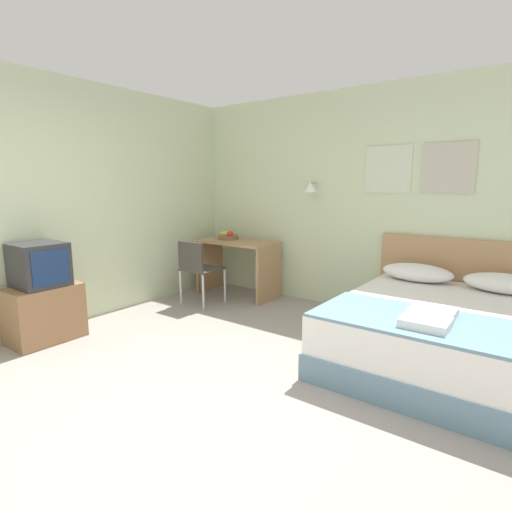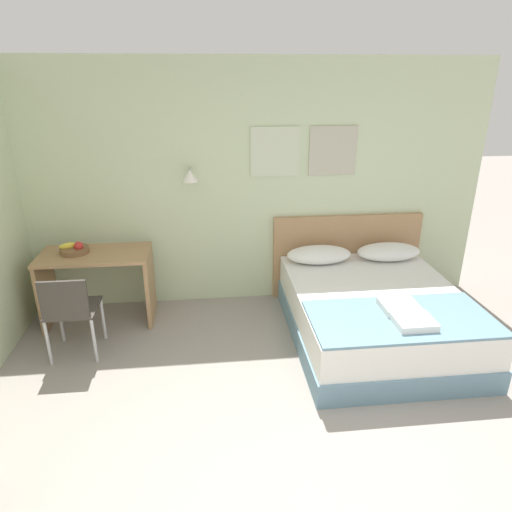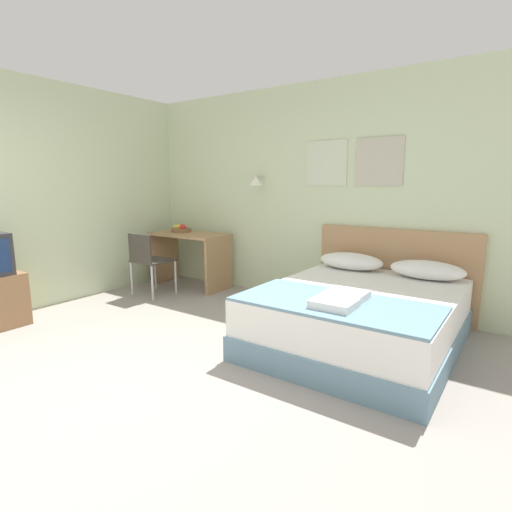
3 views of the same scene
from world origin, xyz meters
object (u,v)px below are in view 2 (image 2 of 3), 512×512
desk_chair (70,309)px  fruit_bowl (74,249)px  pillow_right (389,252)px  bed (375,315)px  folded_towel_near_foot (399,306)px  throw_blanket (401,318)px  folded_towel_mid_bed (414,322)px  pillow_left (319,255)px  headboard (346,255)px  desk (97,275)px

desk_chair → fruit_bowl: fruit_bowl is taller
pillow_right → fruit_bowl: fruit_bowl is taller
bed → folded_towel_near_foot: folded_towel_near_foot is taller
pillow_right → throw_blanket: pillow_right is taller
throw_blanket → folded_towel_mid_bed: folded_towel_mid_bed is taller
pillow_right → fruit_bowl: 3.37m
pillow_left → headboard: bearing=33.7°
pillow_left → folded_towel_near_foot: size_ratio=2.28×
pillow_left → pillow_right: same height
desk → desk_chair: (-0.10, -0.69, -0.02)m
folded_towel_near_foot → folded_towel_mid_bed: (0.01, -0.28, 0.00)m
bed → fruit_bowl: bearing=166.6°
folded_towel_near_foot → desk_chair: size_ratio=0.38×
desk_chair → pillow_right: bearing=13.1°
bed → throw_blanket: throw_blanket is taller
pillow_left → fruit_bowl: 2.58m
desk → fruit_bowl: 0.34m
folded_towel_mid_bed → throw_blanket: bearing=109.0°
headboard → fruit_bowl: bearing=-174.1°
pillow_left → folded_towel_mid_bed: size_ratio=2.25×
folded_towel_near_foot → pillow_right: bearing=73.0°
desk_chair → fruit_bowl: size_ratio=2.83×
pillow_left → desk: size_ratio=0.65×
pillow_left → pillow_right: bearing=0.0°
desk → desk_chair: 0.70m
fruit_bowl → throw_blanket: bearing=-23.3°
pillow_left → bed: bearing=-62.1°
pillow_right → desk: (-3.17, -0.07, -0.09)m
headboard → folded_towel_near_foot: size_ratio=5.53×
folded_towel_near_foot → folded_towel_mid_bed: 0.28m
folded_towel_mid_bed → pillow_right: bearing=76.5°
bed → headboard: (0.00, 1.01, 0.23)m
folded_towel_mid_bed → desk_chair: size_ratio=0.38×
throw_blanket → fruit_bowl: bearing=156.7°
pillow_right → folded_towel_mid_bed: size_ratio=2.25×
bed → pillow_left: (-0.40, 0.75, 0.36)m
headboard → pillow_left: headboard is taller
bed → throw_blanket: size_ratio=1.26×
desk → fruit_bowl: fruit_bowl is taller
throw_blanket → folded_towel_near_foot: size_ratio=4.99×
desk → folded_towel_near_foot: bearing=-21.6°
throw_blanket → folded_towel_near_foot: folded_towel_near_foot is taller
pillow_right → folded_towel_near_foot: pillow_right is taller
fruit_bowl → bed: bearing=-13.4°
bed → desk: desk is taller
pillow_left → folded_towel_near_foot: bearing=-70.0°
headboard → pillow_right: bearing=-33.7°
pillow_right → desk: size_ratio=0.65×
pillow_right → bed: bearing=-117.9°
throw_blanket → desk: desk is taller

